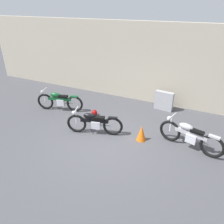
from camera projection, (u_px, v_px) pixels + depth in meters
The scene contains 8 objects.
ground_plane at pixel (107, 141), 7.30m from camera, with size 40.00×40.00×0.00m, color #47474C.
building_wall at pixel (145, 63), 9.58m from camera, with size 18.00×0.30×3.51m, color #B2A893.
stone_marker at pixel (164, 101), 9.21m from camera, with size 0.78×0.20×0.83m, color #9E9EA3.
helmet at pixel (94, 113), 8.87m from camera, with size 0.24×0.24×0.24m, color maroon.
traffic_cone at pixel (141, 133), 7.21m from camera, with size 0.32×0.32×0.55m, color orange.
motorcycle_silver at pixel (190, 136), 6.74m from camera, with size 2.06×0.76×0.94m.
motorcycle_black at pixel (94, 123), 7.51m from camera, with size 1.94×0.80×0.90m.
motorcycle_green at pixel (59, 101), 9.15m from camera, with size 1.99×0.77×0.91m.
Camera 1 is at (2.78, -5.37, 4.21)m, focal length 34.41 mm.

